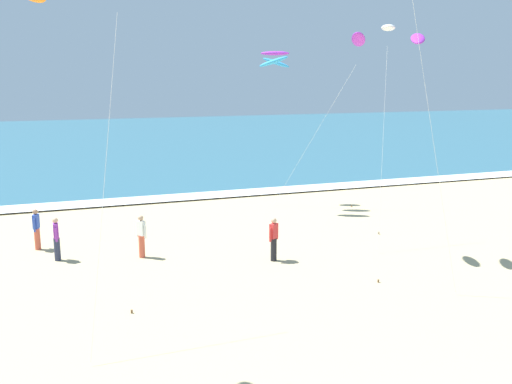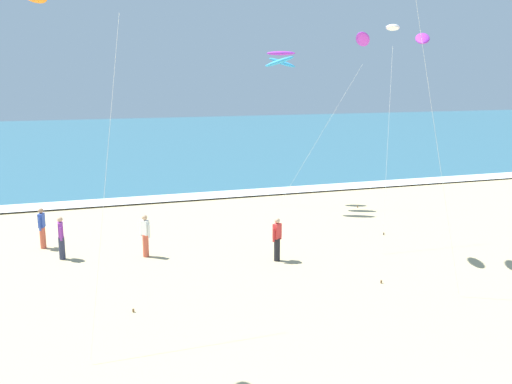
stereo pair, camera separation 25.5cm
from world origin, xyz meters
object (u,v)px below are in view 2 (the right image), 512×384
object	(u,v)px
bystander_purple_top	(61,238)
bystander_white_top	(145,235)
bystander_blue_top	(42,228)
kite_arc_ivory_low	(392,36)
kite_arc_violet_near	(281,59)
bystander_red_top	(277,239)

from	to	relation	value
bystander_purple_top	bystander_white_top	bearing A→B (deg)	-12.60
bystander_blue_top	bystander_purple_top	distance (m)	1.78
kite_arc_ivory_low	bystander_blue_top	bearing A→B (deg)	158.48
kite_arc_violet_near	bystander_purple_top	world-z (taller)	kite_arc_violet_near
kite_arc_violet_near	bystander_white_top	xyz separation A→B (m)	(-7.61, -6.24, -6.50)
bystander_red_top	bystander_blue_top	bearing A→B (deg)	152.24
bystander_purple_top	bystander_red_top	xyz separation A→B (m)	(7.34, -2.61, 0.00)
kite_arc_violet_near	bystander_red_top	size ratio (longest dim) A/B	4.85
bystander_white_top	bystander_red_top	xyz separation A→B (m)	(4.42, -1.95, 0.00)
kite_arc_ivory_low	bystander_white_top	distance (m)	11.27
bystander_blue_top	kite_arc_violet_near	bearing A→B (deg)	19.37
kite_arc_ivory_low	bystander_blue_top	world-z (taller)	kite_arc_ivory_low
kite_arc_ivory_low	bystander_blue_top	xyz separation A→B (m)	(-12.05, 4.75, -7.08)
kite_arc_ivory_low	bystander_white_top	world-z (taller)	kite_arc_ivory_low
kite_arc_ivory_low	bystander_red_top	bearing A→B (deg)	172.66
bystander_blue_top	bystander_red_top	distance (m)	9.10
bystander_purple_top	bystander_red_top	world-z (taller)	same
kite_arc_violet_near	bystander_white_top	bearing A→B (deg)	-140.66
kite_arc_violet_near	bystander_red_top	xyz separation A→B (m)	(-3.19, -8.19, -6.50)
kite_arc_violet_near	bystander_purple_top	size ratio (longest dim) A/B	4.85
kite_arc_ivory_low	bystander_purple_top	xyz separation A→B (m)	(-11.34, 3.12, -7.08)
kite_arc_violet_near	bystander_purple_top	distance (m)	13.58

